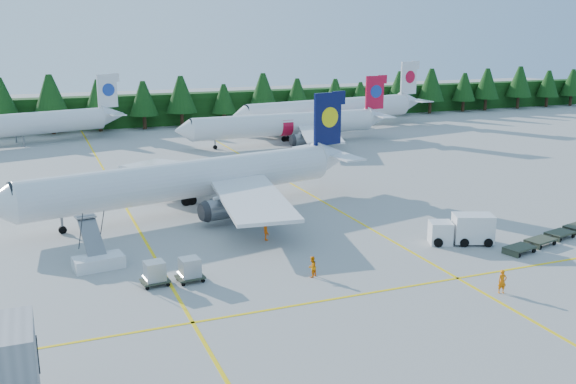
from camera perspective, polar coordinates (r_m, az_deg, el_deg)
name	(u,v)px	position (r m, az deg, el deg)	size (l,w,h in m)	color
ground	(348,263)	(51.22, 5.37, -6.26)	(320.00, 320.00, 0.00)	#A2A19C
taxi_stripe_a	(130,215)	(65.58, -13.83, -2.03)	(0.25, 120.00, 0.01)	yellow
taxi_stripe_b	(314,197)	(70.91, 2.34, -0.41)	(0.25, 120.00, 0.01)	yellow
taxi_stripe_cross	(387,290)	(46.34, 8.79, -8.61)	(80.00, 0.25, 0.01)	yellow
treeline_hedge	(155,110)	(127.41, -11.76, 7.16)	(220.00, 4.00, 6.00)	black
airliner_navy	(180,181)	(64.34, -9.56, 0.95)	(37.83, 30.82, 11.13)	silver
airliner_red	(281,125)	(103.24, -0.65, 5.97)	(36.11, 29.71, 10.50)	silver
airliner_far_right	(325,110)	(118.52, 3.30, 7.30)	(40.89, 10.50, 11.97)	silver
airstairs	(97,258)	(51.95, -16.58, -5.65)	(3.97, 5.39, 3.37)	silver
service_truck	(461,229)	(57.05, 15.16, -3.21)	(5.67, 3.78, 2.57)	white
dolly_train	(560,233)	(61.62, 23.02, -3.35)	(14.99, 5.79, 0.15)	#363D2C
uld_pair	(172,270)	(47.35, -10.24, -6.86)	(4.60, 1.89, 1.50)	#363D2C
crew_a	(502,282)	(47.44, 18.51, -7.57)	(0.62, 0.41, 1.69)	#E06504
crew_b	(312,267)	(47.91, 2.15, -6.65)	(0.77, 0.60, 1.59)	orange
crew_c	(267,230)	(56.00, -1.92, -3.37)	(0.80, 0.54, 1.93)	#EC5204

